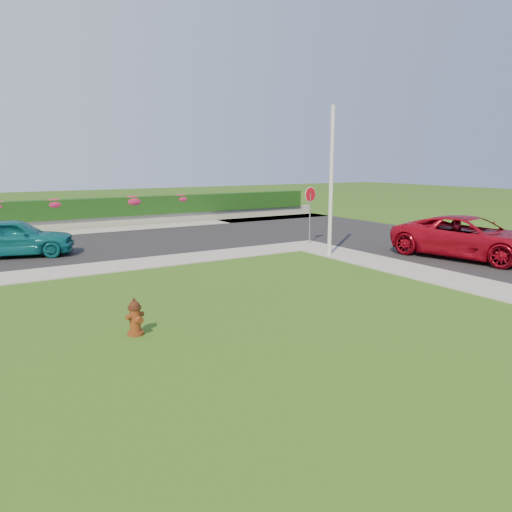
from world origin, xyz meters
TOP-DOWN VIEW (x-y plane):
  - ground at (0.00, 0.00)m, footprint 120.00×120.00m
  - street_right at (12.00, 4.00)m, footprint 8.00×32.00m
  - street_far at (-5.00, 14.00)m, footprint 26.00×8.00m
  - curb_corner at (7.00, 9.00)m, footprint 2.00×2.00m
  - sidewalk_beyond at (-1.00, 19.00)m, footprint 34.00×2.00m
  - retaining_wall at (-1.00, 20.50)m, footprint 34.00×0.40m
  - hedge at (-1.00, 20.60)m, footprint 32.00×0.90m
  - fire_hydrant at (-3.46, 1.47)m, footprint 0.44×0.41m
  - suv_red at (10.60, 3.13)m, footprint 3.92×6.36m
  - sedan_teal at (-4.67, 12.93)m, footprint 4.87×2.95m
  - utility_pole at (6.38, 6.59)m, footprint 0.16×0.16m
  - stop_sign at (7.52, 9.41)m, footprint 0.72×0.14m
  - flower_clump_d at (-1.78, 20.50)m, footprint 1.27×0.82m
  - flower_clump_e at (2.68, 20.50)m, footprint 1.37×0.88m
  - flower_clump_f at (5.81, 20.50)m, footprint 1.23×0.79m

SIDE VIEW (x-z plane):
  - ground at x=0.00m, z-range 0.00..0.00m
  - street_right at x=12.00m, z-range 0.00..0.04m
  - street_far at x=-5.00m, z-range 0.00..0.04m
  - curb_corner at x=7.00m, z-range 0.00..0.04m
  - sidewalk_beyond at x=-1.00m, z-range 0.00..0.04m
  - retaining_wall at x=-1.00m, z-range 0.00..0.60m
  - fire_hydrant at x=-3.46m, z-range -0.02..0.82m
  - sedan_teal at x=-4.67m, z-range 0.04..1.59m
  - suv_red at x=10.60m, z-range 0.04..1.69m
  - hedge at x=-1.00m, z-range 0.60..1.70m
  - flower_clump_e at x=2.68m, z-range 1.09..1.77m
  - flower_clump_d at x=-1.78m, z-range 1.13..1.77m
  - flower_clump_f at x=5.81m, z-range 1.15..1.76m
  - stop_sign at x=7.52m, z-range 0.65..3.31m
  - utility_pole at x=6.38m, z-range 0.00..5.96m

